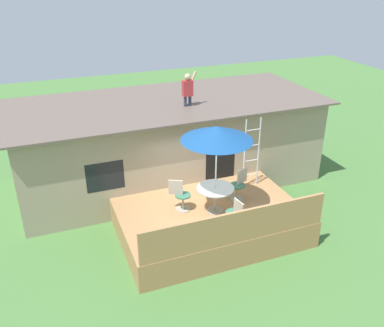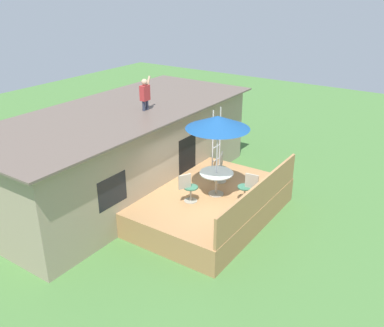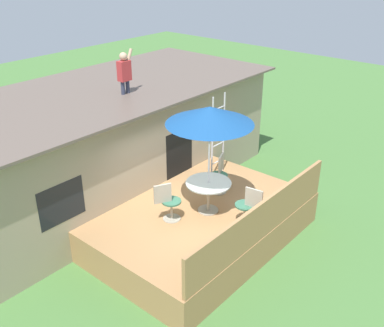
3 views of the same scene
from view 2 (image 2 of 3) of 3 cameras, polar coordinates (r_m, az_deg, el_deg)
The scene contains 11 objects.
ground_plane at distance 13.54m, azimuth 2.45°, elevation -7.17°, with size 40.00×40.00×0.00m, color #477538.
house at distance 14.89m, azimuth -9.30°, elevation 1.80°, with size 10.50×4.50×2.94m.
deck at distance 13.34m, azimuth 2.48°, elevation -5.69°, with size 5.08×3.44×0.80m, color #A87A4C.
deck_railing at distance 12.26m, azimuth 9.20°, elevation -4.29°, with size 4.98×0.08×0.90m, color #A87A4C.
patio_table at distance 12.90m, azimuth 3.32°, elevation -1.87°, with size 1.04×1.04×0.74m.
patio_umbrella at distance 12.25m, azimuth 3.51°, elevation 5.60°, with size 1.90×1.90×2.54m.
step_ladder at distance 14.47m, azimuth 3.33°, elevation 3.23°, with size 0.52×0.04×2.20m.
person_figure at distance 14.08m, azimuth -6.38°, elevation 9.57°, with size 0.47×0.20×1.11m.
patio_chair_left at distance 12.51m, azimuth -0.47°, elevation -3.33°, with size 0.59×0.44×0.92m.
patio_chair_right at distance 13.86m, azimuth 3.92°, elevation -0.59°, with size 0.60×0.44×0.92m.
patio_chair_near at distance 12.63m, azimuth 7.49°, elevation -3.27°, with size 0.44×0.62×0.92m.
Camera 2 is at (-9.95, -6.05, 6.90)m, focal length 39.36 mm.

